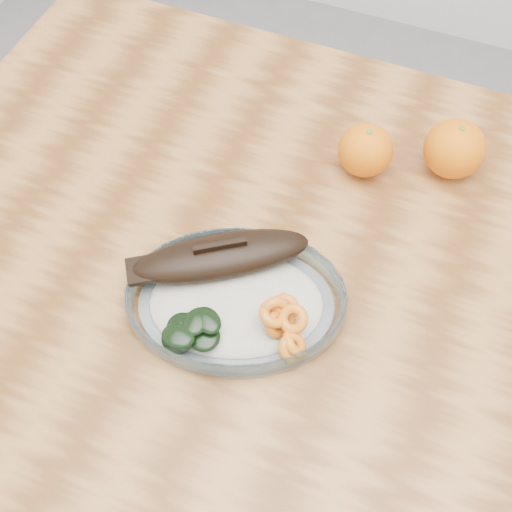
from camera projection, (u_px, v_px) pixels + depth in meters
name	position (u px, v px, depth m)	size (l,w,h in m)	color
ground	(307.00, 467.00, 1.37)	(3.00, 3.00, 0.00)	slate
dining_table	(341.00, 336.00, 0.82)	(1.20, 0.80, 0.75)	brown
plated_meal	(235.00, 298.00, 0.71)	(0.57, 0.57, 0.08)	white
orange_left	(365.00, 150.00, 0.81)	(0.07, 0.07, 0.07)	#FF5905
orange_right	(454.00, 149.00, 0.80)	(0.08, 0.08, 0.08)	#FF5905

